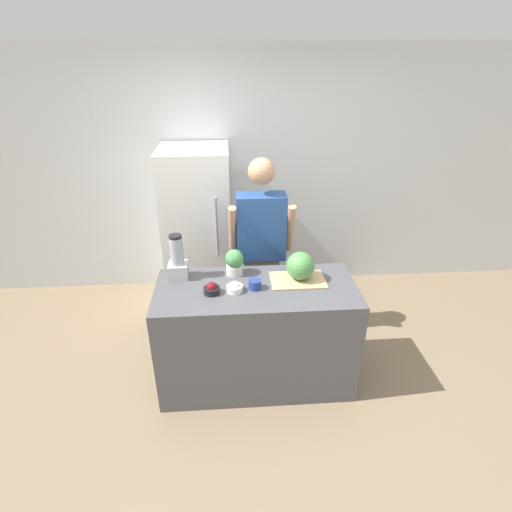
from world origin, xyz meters
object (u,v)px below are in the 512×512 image
object	(u,v)px
bowl_cherries	(212,289)
bowl_small_blue	(255,284)
person	(261,250)
bowl_cream	(235,287)
refrigerator	(198,230)
watermelon	(300,266)
potted_plant	(234,262)
blender	(178,261)

from	to	relation	value
bowl_cherries	bowl_small_blue	bearing A→B (deg)	7.11
person	bowl_cream	xyz separation A→B (m)	(-0.25, -0.68, 0.04)
refrigerator	watermelon	bearing A→B (deg)	-54.07
watermelon	bowl_small_blue	distance (m)	0.39
person	potted_plant	distance (m)	0.50
bowl_cherries	potted_plant	xyz separation A→B (m)	(0.18, 0.28, 0.07)
person	blender	xyz separation A→B (m)	(-0.69, -0.44, 0.15)
refrigerator	blender	size ratio (longest dim) A/B	4.61
bowl_cherries	bowl_cream	xyz separation A→B (m)	(0.17, 0.01, -0.00)
bowl_cherries	potted_plant	bearing A→B (deg)	57.82
refrigerator	potted_plant	world-z (taller)	refrigerator
watermelon	blender	distance (m)	0.96
watermelon	bowl_cherries	bearing A→B (deg)	-167.97
watermelon	bowl_cream	bearing A→B (deg)	-165.65
potted_plant	refrigerator	bearing A→B (deg)	108.56
refrigerator	potted_plant	size ratio (longest dim) A/B	7.96
bowl_cherries	bowl_cream	distance (m)	0.17
bowl_small_blue	potted_plant	xyz separation A→B (m)	(-0.15, 0.24, 0.07)
refrigerator	bowl_small_blue	distance (m)	1.39
watermelon	bowl_cream	xyz separation A→B (m)	(-0.51, -0.13, -0.09)
bowl_cream	blender	xyz separation A→B (m)	(-0.44, 0.24, 0.12)
watermelon	potted_plant	world-z (taller)	watermelon
person	bowl_small_blue	bearing A→B (deg)	-98.76
blender	bowl_cream	bearing A→B (deg)	-29.23
bowl_cherries	bowl_cream	bearing A→B (deg)	4.80
person	bowl_cherries	bearing A→B (deg)	-121.32
bowl_small_blue	potted_plant	world-z (taller)	potted_plant
refrigerator	potted_plant	xyz separation A→B (m)	(0.35, -1.05, 0.16)
refrigerator	bowl_cream	xyz separation A→B (m)	(0.35, -1.32, 0.08)
bowl_small_blue	potted_plant	bearing A→B (deg)	121.34
bowl_cream	bowl_small_blue	distance (m)	0.15
bowl_cream	potted_plant	xyz separation A→B (m)	(0.01, 0.27, 0.08)
bowl_cherries	bowl_small_blue	xyz separation A→B (m)	(0.32, 0.04, 0.00)
refrigerator	bowl_small_blue	bearing A→B (deg)	-68.87
refrigerator	bowl_cherries	xyz separation A→B (m)	(0.18, -1.33, 0.09)
bowl_cherries	potted_plant	world-z (taller)	potted_plant
bowl_cream	blender	world-z (taller)	blender
person	potted_plant	xyz separation A→B (m)	(-0.25, -0.42, 0.11)
bowl_cream	blender	bearing A→B (deg)	150.77
bowl_cream	blender	size ratio (longest dim) A/B	0.34
blender	potted_plant	xyz separation A→B (m)	(0.44, 0.02, -0.04)
bowl_cherries	bowl_cream	world-z (taller)	bowl_cherries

